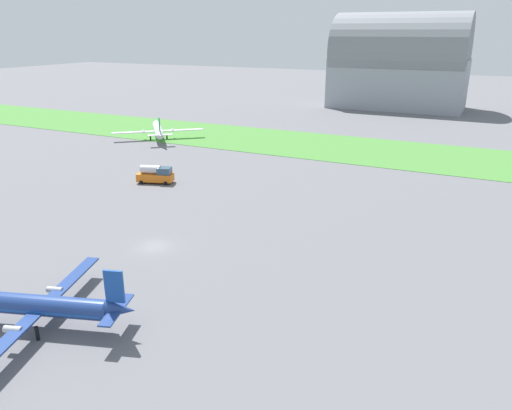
{
  "coord_description": "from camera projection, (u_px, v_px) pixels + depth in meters",
  "views": [
    {
      "loc": [
        36.96,
        -45.94,
        26.18
      ],
      "look_at": [
        8.48,
        12.53,
        3.0
      ],
      "focal_mm": 34.28,
      "sensor_mm": 36.0,
      "label": 1
    }
  ],
  "objects": [
    {
      "name": "grass_taxiway_strip",
      "position": [
        320.0,
        146.0,
        118.3
      ],
      "size": [
        360.0,
        28.0,
        0.08
      ],
      "primitive_type": "cube",
      "color": "#478438",
      "rests_on": "ground_plane"
    },
    {
      "name": "airplane_foreground_turboprop",
      "position": [
        40.0,
        305.0,
        44.98
      ],
      "size": [
        18.05,
        20.88,
        6.45
      ],
      "rotation": [
        0.0,
        0.0,
        3.45
      ],
      "color": "navy",
      "rests_on": "ground_plane"
    },
    {
      "name": "fuel_truck_near_gate",
      "position": [
        156.0,
        174.0,
        88.88
      ],
      "size": [
        6.93,
        4.33,
        3.29
      ],
      "rotation": [
        0.0,
        0.0,
        0.32
      ],
      "color": "orange",
      "rests_on": "ground_plane"
    },
    {
      "name": "ground_plane",
      "position": [
        154.0,
        247.0,
        62.94
      ],
      "size": [
        600.0,
        600.0,
        0.0
      ],
      "primitive_type": "plane",
      "color": "slate"
    },
    {
      "name": "hangar_distant",
      "position": [
        399.0,
        64.0,
        172.33
      ],
      "size": [
        45.93,
        26.01,
        32.52
      ],
      "color": "#9399A3",
      "rests_on": "ground_plane"
    },
    {
      "name": "airplane_taxiing_turboprop",
      "position": [
        158.0,
        130.0,
        124.48
      ],
      "size": [
        18.46,
        16.55,
        6.87
      ],
      "rotation": [
        0.0,
        0.0,
        2.27
      ],
      "color": "white",
      "rests_on": "ground_plane"
    }
  ]
}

